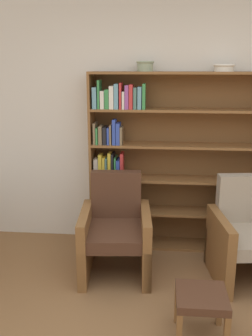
% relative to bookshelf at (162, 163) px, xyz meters
% --- Properties ---
extents(wall_back, '(12.00, 0.06, 2.75)m').
position_rel_bookshelf_xyz_m(wall_back, '(0.06, 0.18, 0.46)').
color(wall_back, silver).
rests_on(wall_back, ground).
extents(bookshelf, '(1.88, 0.30, 1.85)m').
position_rel_bookshelf_xyz_m(bookshelf, '(0.00, 0.00, 0.00)').
color(bookshelf, brown).
rests_on(bookshelf, ground).
extents(bowl_terracotta, '(0.18, 0.18, 0.10)m').
position_rel_bookshelf_xyz_m(bowl_terracotta, '(-0.19, -0.01, 0.99)').
color(bowl_terracotta, gray).
rests_on(bowl_terracotta, bookshelf).
extents(bowl_olive, '(0.21, 0.21, 0.07)m').
position_rel_bookshelf_xyz_m(bowl_olive, '(0.57, -0.01, 0.97)').
color(bowl_olive, silver).
rests_on(bowl_olive, bookshelf).
extents(armchair_leather, '(0.69, 0.73, 0.92)m').
position_rel_bookshelf_xyz_m(armchair_leather, '(-0.43, -0.59, -0.52)').
color(armchair_leather, brown).
rests_on(armchair_leather, ground).
extents(armchair_cushioned, '(0.73, 0.76, 0.92)m').
position_rel_bookshelf_xyz_m(armchair_cushioned, '(0.79, -0.59, -0.52)').
color(armchair_cushioned, brown).
rests_on(armchair_cushioned, ground).
extents(footstool, '(0.36, 0.36, 0.36)m').
position_rel_bookshelf_xyz_m(footstool, '(0.29, -1.47, -0.62)').
color(footstool, brown).
rests_on(footstool, ground).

